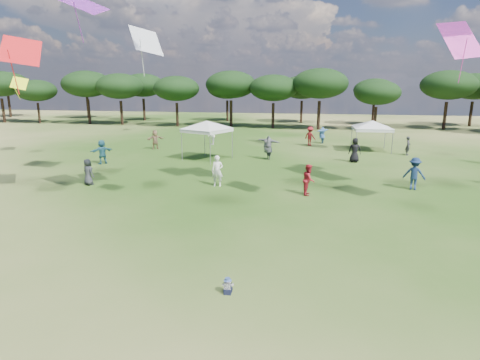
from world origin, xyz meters
name	(u,v)px	position (x,y,z in m)	size (l,w,h in m)	color
ground	(191,339)	(0.00, 0.00, 0.00)	(140.00, 140.00, 0.00)	#305218
tree_line	(313,85)	(2.39, 47.41, 5.42)	(108.78, 17.63, 7.77)	black
tent_left	(207,122)	(-5.39, 21.88, 2.87)	(5.45, 5.45, 3.30)	gray
tent_right	(372,122)	(7.64, 28.41, 2.51)	(6.27, 6.27, 2.94)	gray
toddler	(228,286)	(0.41, 2.21, 0.22)	(0.32, 0.36, 0.49)	black
festival_crowd	(281,148)	(0.20, 22.87, 0.88)	(29.06, 20.55, 1.90)	maroon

